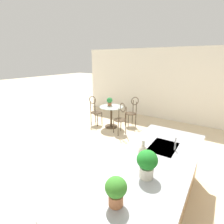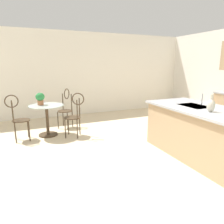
{
  "view_description": "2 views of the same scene",
  "coord_description": "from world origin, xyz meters",
  "px_view_note": "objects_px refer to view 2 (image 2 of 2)",
  "views": [
    {
      "loc": [
        2.28,
        1.52,
        2.29
      ],
      "look_at": [
        -0.93,
        -0.6,
        1.09
      ],
      "focal_mm": 27.3,
      "sensor_mm": 36.0,
      "label": 1
    },
    {
      "loc": [
        2.67,
        -2.09,
        1.68
      ],
      "look_at": [
        -0.61,
        -0.67,
        0.86
      ],
      "focal_mm": 33.7,
      "sensor_mm": 36.0,
      "label": 2
    }
  ],
  "objects_px": {
    "chair_toward_desk": "(18,116)",
    "vase_on_counter": "(211,105)",
    "potted_plant_on_table": "(40,98)",
    "bistro_table": "(47,117)",
    "chair_near_window": "(75,113)",
    "chair_by_island": "(66,106)"
  },
  "relations": [
    {
      "from": "bistro_table",
      "to": "chair_toward_desk",
      "type": "distance_m",
      "value": 0.65
    },
    {
      "from": "chair_by_island",
      "to": "vase_on_counter",
      "type": "distance_m",
      "value": 3.61
    },
    {
      "from": "vase_on_counter",
      "to": "chair_toward_desk",
      "type": "bearing_deg",
      "value": -130.78
    },
    {
      "from": "chair_by_island",
      "to": "potted_plant_on_table",
      "type": "xyz_separation_m",
      "value": [
        0.43,
        -0.66,
        0.33
      ]
    },
    {
      "from": "potted_plant_on_table",
      "to": "vase_on_counter",
      "type": "distance_m",
      "value": 3.61
    },
    {
      "from": "chair_near_window",
      "to": "vase_on_counter",
      "type": "distance_m",
      "value": 2.88
    },
    {
      "from": "chair_toward_desk",
      "to": "vase_on_counter",
      "type": "height_order",
      "value": "vase_on_counter"
    },
    {
      "from": "chair_toward_desk",
      "to": "vase_on_counter",
      "type": "relative_size",
      "value": 3.62
    },
    {
      "from": "bistro_table",
      "to": "potted_plant_on_table",
      "type": "distance_m",
      "value": 0.48
    },
    {
      "from": "chair_near_window",
      "to": "bistro_table",
      "type": "bearing_deg",
      "value": -120.22
    },
    {
      "from": "chair_by_island",
      "to": "potted_plant_on_table",
      "type": "distance_m",
      "value": 0.86
    },
    {
      "from": "chair_near_window",
      "to": "vase_on_counter",
      "type": "height_order",
      "value": "vase_on_counter"
    },
    {
      "from": "bistro_table",
      "to": "chair_near_window",
      "type": "xyz_separation_m",
      "value": [
        0.34,
        0.58,
        0.13
      ]
    },
    {
      "from": "bistro_table",
      "to": "vase_on_counter",
      "type": "height_order",
      "value": "vase_on_counter"
    },
    {
      "from": "bistro_table",
      "to": "chair_by_island",
      "type": "distance_m",
      "value": 0.76
    },
    {
      "from": "chair_toward_desk",
      "to": "potted_plant_on_table",
      "type": "xyz_separation_m",
      "value": [
        -0.19,
        0.51,
        0.33
      ]
    },
    {
      "from": "chair_toward_desk",
      "to": "bistro_table",
      "type": "bearing_deg",
      "value": 99.92
    },
    {
      "from": "potted_plant_on_table",
      "to": "vase_on_counter",
      "type": "height_order",
      "value": "vase_on_counter"
    },
    {
      "from": "potted_plant_on_table",
      "to": "chair_by_island",
      "type": "bearing_deg",
      "value": 122.87
    },
    {
      "from": "potted_plant_on_table",
      "to": "vase_on_counter",
      "type": "bearing_deg",
      "value": 41.65
    },
    {
      "from": "chair_by_island",
      "to": "chair_toward_desk",
      "type": "bearing_deg",
      "value": -62.34
    },
    {
      "from": "chair_by_island",
      "to": "chair_toward_desk",
      "type": "relative_size",
      "value": 1.0
    }
  ]
}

